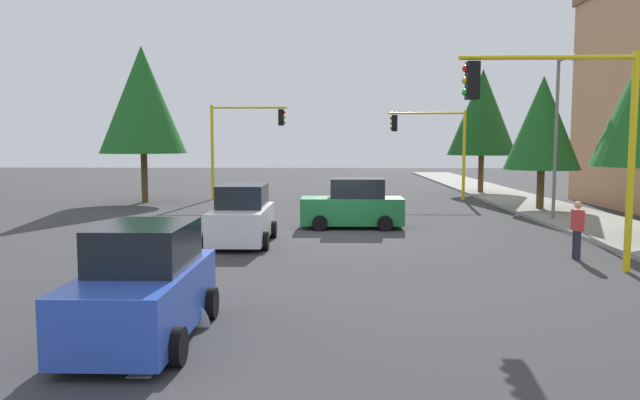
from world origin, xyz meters
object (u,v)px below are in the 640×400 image
car_green (353,206)px  car_blue (144,287)px  traffic_signal_near_left (563,117)px  traffic_signal_far_left (433,137)px  car_white (242,217)px  tree_opposite_side (142,100)px  tree_roadside_mid (543,123)px  tree_roadside_far (482,112)px  pedestrian_crossing (577,228)px  street_lamp_curbside (560,120)px  traffic_signal_far_right (242,133)px

car_green → car_blue: size_ratio=1.02×
traffic_signal_near_left → car_blue: traffic_signal_near_left is taller
traffic_signal_near_left → traffic_signal_far_left: traffic_signal_near_left is taller
traffic_signal_far_left → car_white: 18.34m
tree_opposite_side → car_blue: tree_opposite_side is taller
car_green → car_blue: bearing=-16.5°
tree_opposite_side → car_white: tree_opposite_side is taller
car_white → car_blue: same height
tree_roadside_mid → car_white: (9.77, -13.29, -3.45)m
traffic_signal_near_left → tree_roadside_mid: bearing=162.9°
tree_opposite_side → car_white: (13.77, 7.71, -4.89)m
tree_roadside_far → car_white: (19.77, -12.79, -4.47)m
pedestrian_crossing → car_blue: bearing=-54.8°
street_lamp_curbside → tree_roadside_mid: bearing=169.7°
tree_roadside_mid → tree_opposite_side: tree_opposite_side is taller
tree_opposite_side → pedestrian_crossing: (16.33, 17.86, -4.88)m
tree_opposite_side → pedestrian_crossing: size_ratio=5.18×
traffic_signal_near_left → car_green: traffic_signal_near_left is taller
traffic_signal_far_right → car_green: traffic_signal_far_right is taller
traffic_signal_far_left → pedestrian_crossing: size_ratio=3.11×
traffic_signal_far_right → car_white: size_ratio=1.38×
traffic_signal_far_right → car_white: bearing=8.7°
tree_roadside_far → traffic_signal_far_left: bearing=-44.0°
car_white → traffic_signal_far_right: bearing=-171.3°
tree_roadside_far → tree_opposite_side: bearing=-73.7°
tree_opposite_side → tree_roadside_far: bearing=106.3°
traffic_signal_far_right → car_green: bearing=27.5°
traffic_signal_far_right → traffic_signal_far_left: bearing=90.0°
car_white → tree_roadside_far: bearing=147.1°
traffic_signal_near_left → tree_opposite_side: (-18.00, -16.70, 1.75)m
traffic_signal_far_right → traffic_signal_near_left: 23.02m
car_blue → tree_roadside_far: bearing=156.4°
traffic_signal_far_left → tree_roadside_mid: size_ratio=0.79×
car_blue → car_green: bearing=163.5°
tree_roadside_mid → pedestrian_crossing: bearing=-14.3°
car_white → tree_opposite_side: bearing=-150.7°
traffic_signal_near_left → tree_roadside_far: (-24.00, 3.80, 1.34)m
tree_roadside_mid → car_blue: (19.61, -13.46, -3.45)m
tree_roadside_far → pedestrian_crossing: (22.33, -2.64, -4.46)m
tree_roadside_mid → pedestrian_crossing: 13.18m
tree_roadside_mid → car_green: size_ratio=1.64×
tree_roadside_far → car_blue: 32.63m
street_lamp_curbside → tree_roadside_far: size_ratio=0.86×
traffic_signal_far_right → tree_opposite_side: bearing=-69.4°
traffic_signal_far_left → car_green: (12.00, -5.07, -2.86)m
tree_roadside_mid → car_green: (6.00, -9.44, -3.45)m
street_lamp_curbside → tree_roadside_far: bearing=178.8°
traffic_signal_far_left → pedestrian_crossing: (18.33, 1.23, -2.85)m
street_lamp_curbside → tree_roadside_far: (-14.39, 0.30, 1.02)m
tree_opposite_side → car_green: bearing=49.1°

